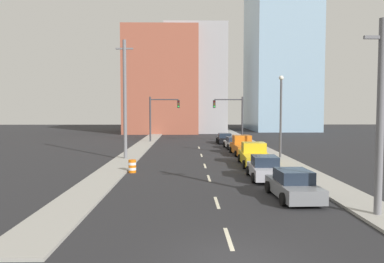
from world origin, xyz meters
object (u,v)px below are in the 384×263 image
Objects in this scene: utility_pole_right_near at (380,116)px; utility_pole_left_mid at (125,99)px; traffic_barrel at (132,166)px; sedan_white at (234,143)px; pickup_truck_orange at (243,147)px; sedan_black at (225,139)px; pickup_truck_yellow at (255,156)px; traffic_signal_right at (234,113)px; street_lamp at (281,110)px; sedan_silver at (265,168)px; sedan_gray at (293,186)px; traffic_signal_left at (159,113)px.

utility_pole_left_mid is (-13.91, 18.54, 1.23)m from utility_pole_right_near.
sedan_white is at bearing 59.89° from traffic_barrel.
pickup_truck_orange is 1.32× the size of sedan_black.
pickup_truck_yellow is 1.09× the size of pickup_truck_orange.
traffic_signal_right is at bearing 84.93° from pickup_truck_orange.
street_lamp is 1.28× the size of pickup_truck_yellow.
pickup_truck_yellow is at bearing -88.70° from sedan_black.
pickup_truck_yellow is at bearing -93.21° from sedan_white.
utility_pole_right_near reaches higher than sedan_white.
utility_pole_right_near is 2.01× the size of sedan_black.
sedan_silver is (9.25, -2.62, 0.23)m from traffic_barrel.
pickup_truck_yellow is at bearing -92.56° from traffic_signal_right.
street_lamp reaches higher than sedan_white.
utility_pole_right_near is 23.21m from utility_pole_left_mid.
sedan_gray reaches higher than traffic_barrel.
traffic_signal_left is 1.51× the size of sedan_black.
pickup_truck_orange is at bearing 91.30° from pickup_truck_yellow.
traffic_barrel is 9.61m from sedan_silver.
pickup_truck_orange is at bearing 87.15° from sedan_gray.
traffic_barrel is at bearing 137.50° from sedan_gray.
sedan_white is (0.10, 24.84, -0.06)m from sedan_gray.
pickup_truck_orange is at bearing -87.31° from sedan_black.
pickup_truck_orange reaches higher than traffic_barrel.
traffic_barrel is 24.88m from sedan_black.
traffic_barrel is 0.12× the size of street_lamp.
pickup_truck_orange is at bearing 18.58° from utility_pole_left_mid.
traffic_barrel is (-0.11, -24.91, -3.65)m from traffic_signal_left.
pickup_truck_orange is at bearing 47.81° from traffic_barrel.
sedan_silver is at bearing -109.59° from street_lamp.
traffic_signal_left is 13.09m from sedan_white.
traffic_signal_right is 1.51× the size of sedan_black.
utility_pole_left_mid is 13.01m from pickup_truck_orange.
sedan_black is (-0.51, 19.53, -0.12)m from pickup_truck_yellow.
traffic_signal_right reaches higher than pickup_truck_orange.
street_lamp is 1.40× the size of pickup_truck_orange.
utility_pole_left_mid is at bearing -163.05° from pickup_truck_orange.
traffic_signal_right is at bearing 86.00° from sedan_gray.
traffic_signal_left is at bearing 108.46° from utility_pole_right_near.
utility_pole_left_mid is 12.80m from pickup_truck_yellow.
pickup_truck_orange reaches higher than sedan_silver.
utility_pole_left_mid is at bearing -95.55° from traffic_signal_left.
traffic_barrel is 0.21× the size of sedan_silver.
street_lamp is at bearing -74.45° from sedan_white.
traffic_signal_left is 10.56m from traffic_signal_right.
traffic_barrel is 14.64m from pickup_truck_orange.
sedan_gray is at bearing -53.48° from utility_pole_left_mid.
street_lamp is at bearing -49.80° from pickup_truck_orange.
utility_pole_right_near is 1.76× the size of sedan_white.
utility_pole_left_mid is 1.80× the size of pickup_truck_yellow.
street_lamp is (12.84, 7.48, 4.07)m from traffic_barrel.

